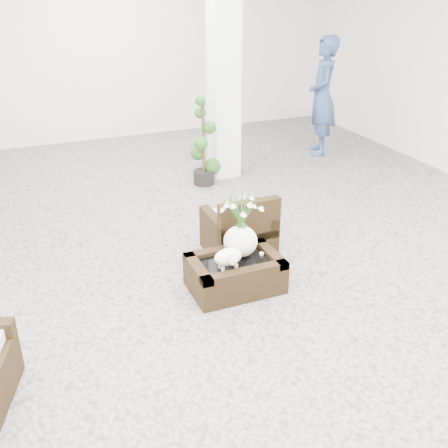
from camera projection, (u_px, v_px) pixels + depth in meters
name	position (u px, v px, depth m)	size (l,w,h in m)	color
ground	(220.00, 273.00, 5.67)	(11.00, 11.00, 0.00)	gray
column	(224.00, 60.00, 7.67)	(0.40, 0.40, 3.50)	white
coffee_table	(235.00, 275.00, 5.33)	(0.90, 0.60, 0.31)	black
sheep_figurine	(228.00, 259.00, 5.09)	(0.28, 0.23, 0.21)	white
planter_narcissus	(241.00, 219.00, 5.21)	(0.44, 0.44, 0.80)	white
tealight	(262.00, 253.00, 5.38)	(0.04, 0.04, 0.03)	white
armchair	(239.00, 223.00, 5.94)	(0.69, 0.67, 0.74)	black
topiary	(203.00, 142.00, 7.75)	(0.35, 0.35, 1.31)	#224C18
shopper	(322.00, 97.00, 8.96)	(0.72, 0.47, 1.98)	navy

